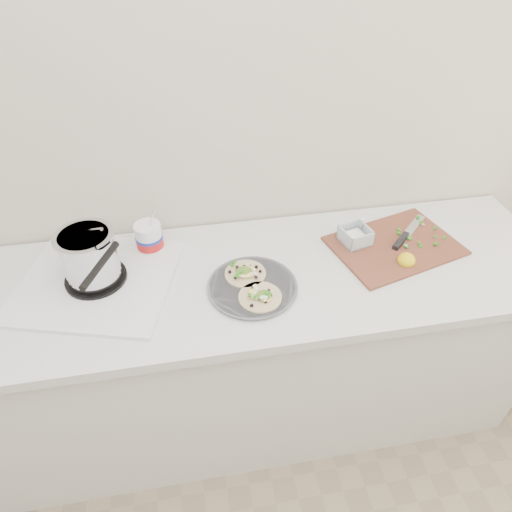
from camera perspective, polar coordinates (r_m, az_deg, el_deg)
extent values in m
cube|color=beige|center=(1.66, -5.09, 14.89)|extent=(3.50, 0.05, 2.60)
cube|color=silver|center=(1.99, -2.69, -12.22)|extent=(2.40, 0.62, 0.86)
cube|color=silver|center=(1.64, -3.08, -3.24)|extent=(2.44, 0.66, 0.04)
cube|color=silver|center=(1.70, -19.25, -2.92)|extent=(0.63, 0.61, 0.01)
cylinder|color=black|center=(1.69, -19.35, -2.59)|extent=(0.21, 0.21, 0.01)
torus|color=black|center=(1.68, -19.46, -2.20)|extent=(0.18, 0.18, 0.02)
cylinder|color=silver|center=(1.63, -20.16, 0.18)|extent=(0.18, 0.18, 0.16)
cylinder|color=#54555A|center=(1.58, -0.44, -3.90)|extent=(0.30, 0.30, 0.01)
cylinder|color=#54555A|center=(1.58, -0.44, -3.77)|extent=(0.31, 0.31, 0.00)
cylinder|color=white|center=(1.75, -13.19, 2.19)|extent=(0.10, 0.10, 0.12)
cylinder|color=red|center=(1.76, -13.13, 1.87)|extent=(0.10, 0.10, 0.04)
cylinder|color=#192D99|center=(1.75, -13.22, 2.35)|extent=(0.10, 0.10, 0.01)
cube|color=brown|center=(1.84, 16.93, 1.26)|extent=(0.53, 0.44, 0.01)
cube|color=white|center=(1.79, 12.27, 2.28)|extent=(0.07, 0.07, 0.03)
ellipsoid|color=yellow|center=(1.75, 18.33, -0.31)|extent=(0.06, 0.06, 0.06)
cube|color=silver|center=(1.95, 19.12, 3.59)|extent=(0.15, 0.14, 0.00)
cube|color=black|center=(1.84, 17.65, 1.82)|extent=(0.10, 0.09, 0.02)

